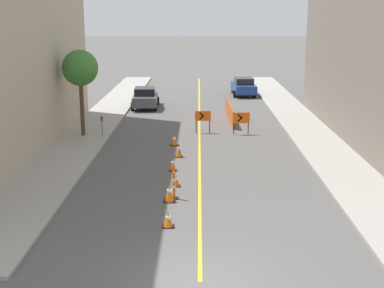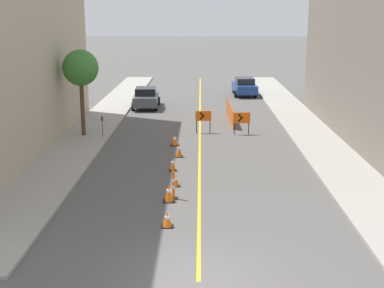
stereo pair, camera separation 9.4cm
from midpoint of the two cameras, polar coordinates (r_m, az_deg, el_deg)
name	(u,v)px [view 1 (the left image)]	position (r m, az deg, el deg)	size (l,w,h in m)	color
ground_plane	(200,282)	(15.21, 0.69, -14.50)	(300.00, 300.00, 0.00)	#565451
lane_stripe	(199,119)	(37.26, 0.71, 2.74)	(0.12, 46.34, 0.01)	gold
sidewalk_left	(103,117)	(37.85, -9.57, 2.81)	(2.84, 46.34, 0.12)	#9E998E
sidewalk_right	(296,118)	(37.85, 10.99, 2.75)	(2.84, 46.34, 0.12)	#9E998E
traffic_cone_nearest	(168,220)	(18.65, -2.71, -8.05)	(0.41, 0.41, 0.54)	black
traffic_cone_second	(169,193)	(20.99, -2.56, -5.26)	(0.46, 0.46, 0.69)	black
traffic_cone_third	(176,180)	(22.79, -1.82, -3.91)	(0.33, 0.33, 0.53)	black
traffic_cone_fourth	(173,164)	(24.99, -2.17, -2.17)	(0.34, 0.34, 0.63)	black
traffic_cone_fifth	(179,150)	(27.32, -1.48, -0.69)	(0.39, 0.39, 0.70)	black
traffic_cone_farthest	(174,140)	(29.72, -2.00, 0.41)	(0.47, 0.47, 0.60)	black
delineator_post_front	(174,187)	(21.25, -2.05, -4.59)	(0.32, 0.32, 1.14)	black
arrow_barricade_primary	(203,117)	(32.62, 1.09, 2.88)	(0.97, 0.12, 1.37)	#EF560C
arrow_barricade_secondary	(241,119)	(32.37, 5.19, 2.69)	(1.03, 0.13, 1.35)	#EF560C
safety_mesh_fence	(229,112)	(36.59, 3.95, 3.40)	(0.20, 6.09, 1.15)	#EF560C
parked_car_curb_near	(145,98)	(41.53, -5.06, 4.96)	(1.99, 4.38, 1.59)	#474C51
parked_car_curb_mid	(244,86)	(47.86, 5.46, 6.14)	(2.04, 4.40, 1.59)	navy
parking_meter_near_curb	(102,122)	(31.46, -9.68, 2.30)	(0.12, 0.11, 1.24)	#4C4C51
street_tree_left_near	(80,69)	(31.71, -11.93, 7.87)	(2.08, 2.08, 5.02)	#4C3823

